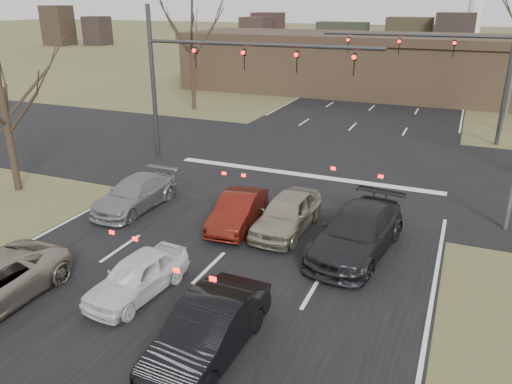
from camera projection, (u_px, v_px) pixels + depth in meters
The scene contains 13 objects.
ground at pixel (158, 319), 13.66m from camera, with size 360.00×360.00×0.00m, color brown.
road_main at pixel (414, 67), 65.22m from camera, with size 14.00×300.00×0.02m, color black.
road_cross at pixel (315, 164), 26.54m from camera, with size 200.00×14.00×0.02m, color black.
building at pixel (411, 66), 44.63m from camera, with size 42.40×10.40×5.30m.
mast_arm_near at pixel (207, 66), 24.91m from camera, with size 12.12×0.24×8.00m.
mast_arm_far at pixel (459, 57), 29.38m from camera, with size 11.12×0.24×8.00m.
tree_left_far at pixel (190, 12), 37.22m from camera, with size 5.70×5.70×9.50m.
car_white_sedan at pixel (137, 276), 14.60m from camera, with size 1.45×3.61×1.23m, color silver.
car_black_hatch at pixel (208, 330), 12.01m from camera, with size 1.52×4.37×1.44m, color black.
car_charcoal_sedan at pixel (357, 232), 16.98m from camera, with size 2.16×5.32×1.55m, color black.
car_grey_ahead at pixel (135, 194), 20.71m from camera, with size 1.79×4.40×1.28m, color gray.
car_red_ahead at pixel (238, 211), 19.06m from camera, with size 1.35×3.87×1.28m, color #4E110B.
car_silver_ahead at pixel (287, 213), 18.62m from camera, with size 1.70×4.23×1.44m, color gray.
Camera 1 is at (6.96, -9.54, 8.16)m, focal length 35.00 mm.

